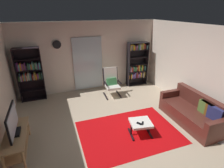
{
  "coord_description": "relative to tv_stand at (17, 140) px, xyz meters",
  "views": [
    {
      "loc": [
        -1.39,
        -3.6,
        2.97
      ],
      "look_at": [
        0.15,
        0.68,
        1.05
      ],
      "focal_mm": 28.41,
      "sensor_mm": 36.0,
      "label": 1
    }
  ],
  "objects": [
    {
      "name": "ottoman",
      "position": [
        2.84,
        -0.37,
        -0.03
      ],
      "size": [
        0.59,
        0.56,
        0.37
      ],
      "color": "white",
      "rests_on": "ground"
    },
    {
      "name": "bookshelf_near_sofa",
      "position": [
        4.24,
        2.66,
        0.57
      ],
      "size": [
        0.84,
        0.3,
        1.78
      ],
      "color": "black",
      "rests_on": "ground"
    },
    {
      "name": "wall_right",
      "position": [
        5.0,
        -0.01,
        0.96
      ],
      "size": [
        0.06,
        6.0,
        2.6
      ],
      "primitive_type": "cube",
      "color": "silver",
      "rests_on": "ground"
    },
    {
      "name": "tv_remote",
      "position": [
        2.85,
        -0.45,
        0.04
      ],
      "size": [
        0.11,
        0.14,
        0.02
      ],
      "primitive_type": "cube",
      "rotation": [
        0.0,
        0.0,
        -0.6
      ],
      "color": "black",
      "rests_on": "ottoman"
    },
    {
      "name": "glass_door_panel",
      "position": [
        2.25,
        2.82,
        0.71
      ],
      "size": [
        1.1,
        0.01,
        2.0
      ],
      "primitive_type": "cube",
      "color": "silver"
    },
    {
      "name": "cell_phone",
      "position": [
        2.77,
        -0.43,
        0.04
      ],
      "size": [
        0.13,
        0.15,
        0.01
      ],
      "primitive_type": "cube",
      "rotation": [
        0.0,
        0.0,
        0.57
      ],
      "color": "black",
      "rests_on": "ottoman"
    },
    {
      "name": "lounge_armchair",
      "position": [
        2.93,
        2.05,
        0.2
      ],
      "size": [
        0.6,
        0.68,
        1.02
      ],
      "color": "black",
      "rests_on": "ground"
    },
    {
      "name": "wall_clock",
      "position": [
        1.2,
        2.81,
        1.51
      ],
      "size": [
        0.29,
        0.03,
        0.29
      ],
      "color": "silver"
    },
    {
      "name": "television",
      "position": [
        0.0,
        -0.01,
        0.46
      ],
      "size": [
        0.2,
        0.92,
        0.59
      ],
      "color": "black",
      "rests_on": "tv_stand"
    },
    {
      "name": "bookshelf_near_tv",
      "position": [
        0.21,
        2.65,
        0.63
      ],
      "size": [
        0.82,
        0.3,
        1.84
      ],
      "color": "black",
      "rests_on": "ground"
    },
    {
      "name": "leather_sofa",
      "position": [
        4.5,
        -0.38,
        -0.04
      ],
      "size": [
        0.8,
        1.89,
        0.8
      ],
      "color": "#50241D",
      "rests_on": "ground"
    },
    {
      "name": "ground_plane",
      "position": [
        2.3,
        -0.01,
        -0.34
      ],
      "size": [
        7.02,
        7.02,
        0.0
      ],
      "primitive_type": "plane",
      "color": "#BBA78C"
    },
    {
      "name": "wall_back",
      "position": [
        2.3,
        2.89,
        0.96
      ],
      "size": [
        5.6,
        0.06,
        2.6
      ],
      "primitive_type": "cube",
      "color": "silver",
      "rests_on": "ground"
    },
    {
      "name": "area_rug",
      "position": [
        2.6,
        -0.21,
        -0.34
      ],
      "size": [
        2.52,
        1.82,
        0.01
      ],
      "primitive_type": "cube",
      "color": "red",
      "rests_on": "ground"
    },
    {
      "name": "tv_stand",
      "position": [
        0.0,
        0.0,
        0.0
      ],
      "size": [
        0.44,
        1.26,
        0.52
      ],
      "color": "tan",
      "rests_on": "ground"
    }
  ]
}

